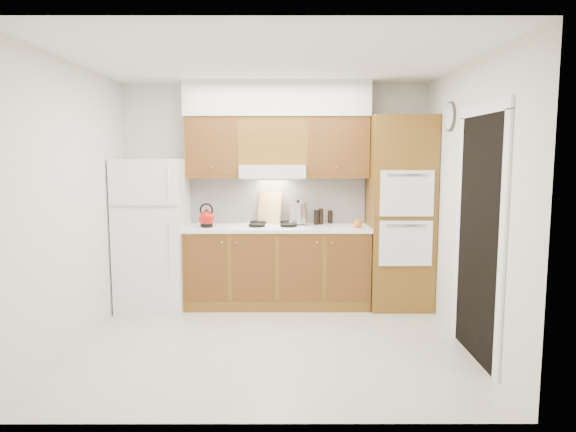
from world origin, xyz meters
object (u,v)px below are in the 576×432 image
object	(u,v)px
stock_pot	(298,213)
kettle	(207,219)
fridge	(153,234)
oven_cabinet	(400,213)

from	to	relation	value
stock_pot	kettle	bearing A→B (deg)	-171.60
kettle	stock_pot	bearing A→B (deg)	2.04
stock_pot	fridge	bearing A→B (deg)	-175.62
oven_cabinet	kettle	xyz separation A→B (m)	(-2.22, -0.06, -0.06)
oven_cabinet	stock_pot	size ratio (longest dim) A/B	9.39
fridge	kettle	world-z (taller)	fridge
fridge	stock_pot	world-z (taller)	fridge
fridge	oven_cabinet	distance (m)	2.86
fridge	kettle	size ratio (longest dim) A/B	9.53
fridge	oven_cabinet	size ratio (longest dim) A/B	0.78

